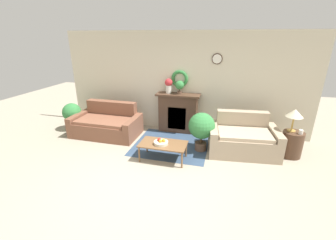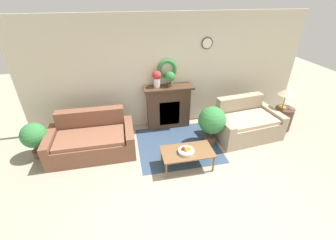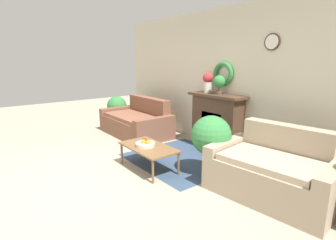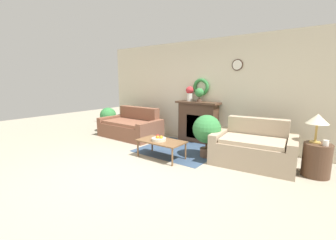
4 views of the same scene
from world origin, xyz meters
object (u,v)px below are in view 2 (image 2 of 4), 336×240
mug (292,107)px  potted_plant_floor_by_couch (34,137)px  fireplace (168,106)px  vase_on_mantel_left (157,78)px  potted_plant_floor_by_loveseat (212,121)px  potted_plant_on_mantel (170,77)px  side_table_by_loveseat (282,119)px  table_lamp (287,92)px  loveseat_right (245,123)px  couch_left (92,139)px  coffee_table (187,152)px  fruit_bowl (186,151)px

mug → potted_plant_floor_by_couch: (-5.81, 0.16, -0.14)m
fireplace → vase_on_mantel_left: 0.81m
mug → potted_plant_floor_by_loveseat: potted_plant_floor_by_loveseat is taller
vase_on_mantel_left → potted_plant_floor_by_loveseat: (1.05, -0.99, -0.73)m
potted_plant_on_mantel → potted_plant_floor_by_loveseat: 1.42m
side_table_by_loveseat → table_lamp: 0.70m
loveseat_right → potted_plant_on_mantel: (-1.68, 0.79, 1.00)m
potted_plant_on_mantel → potted_plant_floor_by_couch: (-2.97, -0.65, -0.83)m
side_table_by_loveseat → mug: bearing=-37.9°
loveseat_right → potted_plant_on_mantel: 2.11m
couch_left → coffee_table: 2.08m
mug → fruit_bowl: bearing=-163.6°
vase_on_mantel_left → coffee_table: bearing=-79.3°
potted_plant_on_mantel → potted_plant_floor_by_couch: 3.16m
fireplace → potted_plant_on_mantel: 0.77m
fireplace → mug: 2.99m
loveseat_right → side_table_by_loveseat: 1.06m
couch_left → potted_plant_floor_by_couch: size_ratio=2.28×
fireplace → vase_on_mantel_left: size_ratio=3.01×
loveseat_right → fruit_bowl: loveseat_right is taller
fireplace → couch_left: (-1.83, -0.72, -0.26)m
loveseat_right → coffee_table: (-1.68, -0.83, 0.03)m
couch_left → loveseat_right: bearing=-1.5°
coffee_table → table_lamp: size_ratio=2.00×
side_table_by_loveseat → table_lamp: bearing=141.3°
potted_plant_on_mantel → mug: bearing=-15.9°
fireplace → mug: (2.87, -0.82, 0.08)m
table_lamp → potted_plant_floor_by_couch: table_lamp is taller
side_table_by_loveseat → potted_plant_floor_by_couch: size_ratio=0.75×
potted_plant_floor_by_couch → potted_plant_floor_by_loveseat: 3.73m
loveseat_right → couch_left: bearing=172.3°
table_lamp → mug: size_ratio=5.31×
mug → couch_left: bearing=178.7°
table_lamp → potted_plant_on_mantel: 2.79m
side_table_by_loveseat → potted_plant_on_mantel: 3.01m
loveseat_right → table_lamp: 1.21m
table_lamp → potted_plant_floor_by_loveseat: bearing=-171.7°
side_table_by_loveseat → potted_plant_floor_by_loveseat: bearing=-173.2°
fireplace → table_lamp: 2.84m
loveseat_right → mug: bearing=-7.5°
coffee_table → couch_left: bearing=153.9°
mug → vase_on_mantel_left: vase_on_mantel_left is taller
fruit_bowl → vase_on_mantel_left: 1.91m
side_table_by_loveseat → potted_plant_floor_by_loveseat: potted_plant_floor_by_loveseat is taller
mug → potted_plant_floor_by_couch: 5.81m
potted_plant_floor_by_couch → loveseat_right: bearing=-1.7°
vase_on_mantel_left → potted_plant_floor_by_couch: vase_on_mantel_left is taller
loveseat_right → side_table_by_loveseat: loveseat_right is taller
couch_left → potted_plant_on_mantel: (1.87, 0.70, 1.02)m
potted_plant_floor_by_couch → potted_plant_on_mantel: bearing=12.3°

